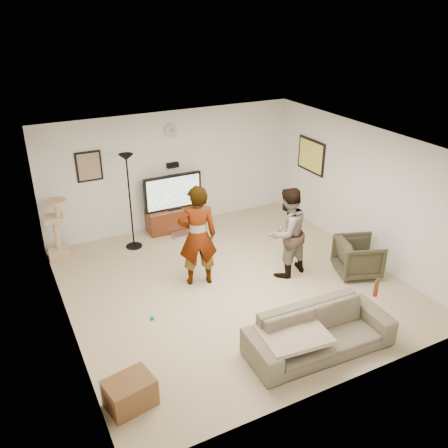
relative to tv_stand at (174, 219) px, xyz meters
name	(u,v)px	position (x,y,z in m)	size (l,w,h in m)	color
floor	(232,284)	(0.09, -2.50, -0.25)	(5.50, 5.50, 0.02)	tan
ceiling	(234,145)	(0.09, -2.50, 2.27)	(5.50, 5.50, 0.02)	white
wall_back	(172,170)	(0.09, 0.25, 1.01)	(5.50, 0.04, 2.50)	white
wall_front	(343,307)	(0.09, -5.25, 1.01)	(5.50, 0.04, 2.50)	white
wall_left	(61,257)	(-2.66, -2.50, 1.01)	(0.04, 5.50, 2.50)	white
wall_right	(362,191)	(2.84, -2.50, 1.01)	(0.04, 5.50, 2.50)	white
wall_clock	(170,131)	(0.09, 0.22, 1.86)	(0.26, 0.26, 0.04)	silver
wall_speaker	(173,165)	(0.09, 0.19, 1.14)	(0.25, 0.10, 0.10)	black
picture_back	(89,166)	(-1.61, 0.23, 1.36)	(0.42, 0.03, 0.52)	#876E55
picture_right	(311,156)	(2.82, -0.90, 1.26)	(0.03, 0.78, 0.62)	#E0CD52
tv_stand	(174,219)	(0.00, 0.00, 0.00)	(1.17, 0.45, 0.49)	#491F0E
console_box	(182,235)	(0.00, -0.40, -0.21)	(0.40, 0.30, 0.07)	silver
tv	(173,192)	(0.00, 0.00, 0.62)	(1.26, 0.08, 0.75)	black
tv_screen	(174,193)	(0.00, -0.04, 0.62)	(1.16, 0.01, 0.66)	#B8D029
floor_lamp	(130,202)	(-1.03, -0.39, 0.72)	(0.32, 0.32, 1.93)	black
cat_tree	(55,229)	(-2.44, -0.13, 0.36)	(0.38, 0.38, 1.20)	tan
person_left	(198,236)	(-0.41, -2.18, 0.66)	(0.66, 0.43, 1.81)	#B0B0B4
person_right	(287,233)	(1.10, -2.62, 0.58)	(0.80, 0.63, 1.65)	#394C80
sofa	(319,332)	(0.37, -4.58, 0.06)	(2.10, 0.82, 0.61)	brown
throw_blanket	(294,335)	(-0.06, -4.58, 0.17)	(0.90, 0.70, 0.06)	tan
beer_bottle	(376,289)	(1.34, -4.58, 0.49)	(0.06, 0.06, 0.25)	#593917
armchair	(358,257)	(2.26, -3.22, 0.10)	(0.73, 0.75, 0.68)	#353223
side_table	(130,393)	(-2.31, -4.36, -0.05)	(0.57, 0.43, 0.38)	brown
toy_ball	(152,318)	(-1.51, -2.85, -0.21)	(0.06, 0.06, 0.06)	#006E9F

